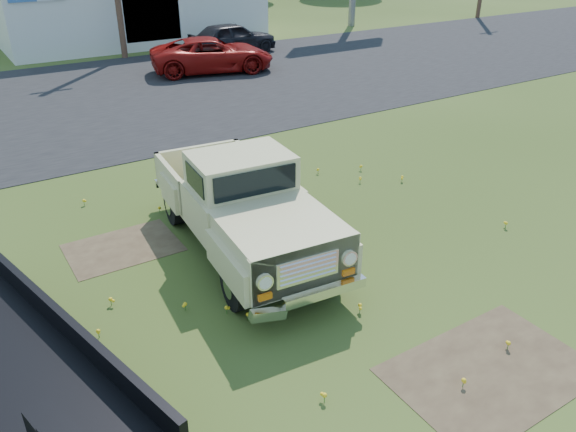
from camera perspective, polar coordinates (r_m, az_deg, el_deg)
name	(u,v)px	position (r m, az deg, el deg)	size (l,w,h in m)	color
ground	(296,302)	(10.02, 0.86, -8.75)	(140.00, 140.00, 0.00)	#2F4114
asphalt_lot	(80,102)	(22.99, -20.40, 10.79)	(90.00, 14.00, 0.02)	black
dirt_patch_a	(490,371)	(9.19, 19.85, -14.63)	(3.00, 2.00, 0.01)	#453525
dirt_patch_b	(123,248)	(12.09, -16.42, -3.12)	(2.20, 1.60, 0.01)	#453525
commercial_building	(127,1)	(35.54, -16.04, 20.25)	(14.20, 8.20, 4.15)	silver
vintage_pickup_truck	(242,203)	(11.10, -4.68, 1.29)	(2.24, 5.76, 2.09)	#C2B982
red_pickup	(212,55)	(26.44, -7.69, 15.90)	(2.51, 5.44, 1.51)	maroon
dark_sedan	(232,38)	(30.42, -5.68, 17.54)	(1.85, 4.60, 1.57)	black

